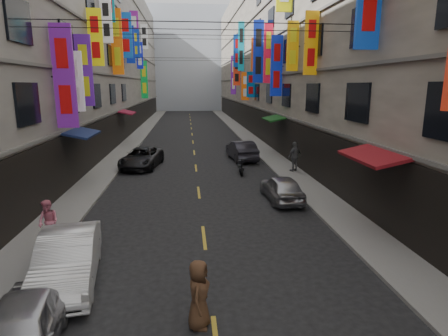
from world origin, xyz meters
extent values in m
cube|color=slate|center=(-6.00, 42.00, 0.06)|extent=(2.00, 90.00, 0.12)
cube|color=slate|center=(6.00, 42.00, 0.06)|extent=(2.00, 90.00, 0.12)
cube|color=gray|center=(-12.00, 42.00, 9.50)|extent=(10.00, 90.00, 19.00)
cube|color=black|center=(-6.95, 42.00, 1.50)|extent=(0.12, 85.50, 3.00)
cube|color=#66635E|center=(-6.94, 42.00, 3.20)|extent=(0.16, 90.00, 0.14)
cube|color=#66635E|center=(-6.94, 42.00, 6.40)|extent=(0.16, 90.00, 0.14)
cube|color=#66635E|center=(-6.94, 42.00, 9.60)|extent=(0.16, 90.00, 0.14)
cube|color=#66635E|center=(-6.94, 42.00, 12.80)|extent=(0.16, 90.00, 0.14)
cube|color=#AEA392|center=(12.00, 42.00, 9.50)|extent=(10.00, 90.00, 19.00)
cube|color=black|center=(6.95, 42.00, 1.50)|extent=(0.12, 85.50, 3.00)
cube|color=#66635E|center=(6.94, 42.00, 3.20)|extent=(0.16, 90.00, 0.14)
cube|color=#66635E|center=(6.94, 42.00, 6.40)|extent=(0.16, 90.00, 0.14)
cube|color=#66635E|center=(6.94, 42.00, 9.60)|extent=(0.16, 90.00, 0.14)
cube|color=#66635E|center=(6.94, 42.00, 12.80)|extent=(0.16, 90.00, 0.14)
cube|color=#B0B8C4|center=(0.00, 92.00, 11.00)|extent=(18.00, 8.00, 22.00)
cube|color=#67198C|center=(-6.40, 24.18, 5.94)|extent=(1.00, 0.18, 4.91)
cylinder|color=black|center=(-6.45, 24.18, 5.94)|extent=(1.10, 0.08, 0.08)
cube|color=silver|center=(-6.46, 26.07, 5.72)|extent=(0.89, 0.18, 3.15)
cylinder|color=black|center=(-6.51, 26.07, 5.72)|extent=(0.99, 0.08, 0.08)
cube|color=orange|center=(6.52, 26.45, 7.84)|extent=(0.76, 0.18, 3.46)
cylinder|color=black|center=(6.57, 26.45, 7.84)|extent=(0.86, 0.08, 0.08)
cube|color=#51198E|center=(-6.45, 28.23, 6.36)|extent=(0.90, 0.18, 4.07)
cylinder|color=black|center=(-6.50, 28.23, 6.36)|extent=(1.00, 0.08, 0.08)
cube|color=#E2A20C|center=(6.52, 30.24, 8.05)|extent=(0.76, 0.18, 3.19)
cylinder|color=black|center=(6.57, 30.24, 8.05)|extent=(0.86, 0.08, 0.08)
cube|color=#FFF00D|center=(-6.43, 31.56, 8.61)|extent=(0.94, 0.18, 3.64)
cylinder|color=black|center=(-6.48, 31.56, 8.61)|extent=(1.04, 0.08, 0.08)
cube|color=#1025C0|center=(6.45, 34.36, 6.98)|extent=(0.90, 0.18, 4.57)
cylinder|color=black|center=(6.50, 34.36, 6.98)|extent=(1.00, 0.08, 0.08)
cube|color=white|center=(-6.48, 35.82, 10.38)|extent=(0.83, 0.18, 3.29)
cylinder|color=black|center=(-6.53, 35.82, 10.38)|extent=(0.93, 0.08, 0.08)
cube|color=red|center=(6.53, 37.96, 8.19)|extent=(0.73, 0.18, 4.95)
cylinder|color=black|center=(6.58, 37.96, 8.19)|extent=(0.83, 0.08, 0.08)
cube|color=orange|center=(-6.42, 39.52, 9.18)|extent=(0.96, 0.18, 5.46)
cylinder|color=black|center=(-6.47, 39.52, 9.18)|extent=(1.06, 0.08, 0.08)
cube|color=#0E24A9|center=(6.41, 41.88, 8.67)|extent=(0.98, 0.18, 5.79)
cylinder|color=black|center=(6.46, 41.88, 8.67)|extent=(1.08, 0.08, 0.08)
cube|color=blue|center=(-6.31, 44.13, 10.28)|extent=(1.17, 0.18, 4.25)
cylinder|color=black|center=(-6.36, 44.13, 10.28)|extent=(1.27, 0.08, 0.08)
cube|color=#E14C15|center=(6.53, 44.43, 8.60)|extent=(0.74, 0.18, 3.31)
cylinder|color=black|center=(6.58, 44.43, 8.60)|extent=(0.84, 0.08, 0.08)
cube|color=#0B4A85|center=(6.45, 46.15, 5.59)|extent=(0.90, 0.18, 2.73)
cylinder|color=black|center=(6.50, 46.15, 5.59)|extent=(1.00, 0.08, 0.08)
cube|color=#0E27AE|center=(-6.45, 47.85, 9.80)|extent=(0.90, 0.18, 3.89)
cylinder|color=black|center=(-6.50, 47.85, 9.80)|extent=(1.00, 0.08, 0.08)
cube|color=#0E2FA8|center=(-6.32, 50.35, 10.14)|extent=(1.16, 0.18, 3.16)
cylinder|color=black|center=(-6.37, 50.35, 10.14)|extent=(1.26, 0.08, 0.08)
cube|color=#E7580C|center=(6.44, 50.05, 5.40)|extent=(0.92, 0.18, 3.26)
cylinder|color=black|center=(6.49, 50.05, 5.40)|extent=(1.02, 0.08, 0.08)
cube|color=#7C1782|center=(-6.40, 51.55, 11.72)|extent=(1.00, 0.18, 4.33)
cylinder|color=black|center=(-6.45, 51.55, 11.72)|extent=(1.10, 0.08, 0.08)
cube|color=#0E8EAB|center=(6.52, 54.26, 10.34)|extent=(0.77, 0.18, 6.03)
cylinder|color=black|center=(6.57, 54.26, 10.34)|extent=(0.87, 0.08, 0.08)
cube|color=#101AC2|center=(-6.49, 56.44, 9.31)|extent=(0.82, 0.18, 3.37)
cylinder|color=black|center=(-6.54, 56.44, 9.31)|extent=(0.92, 0.08, 0.08)
cube|color=#0D3BA0|center=(6.34, 56.34, 9.97)|extent=(1.12, 0.18, 4.16)
cylinder|color=black|center=(6.39, 56.34, 9.97)|extent=(1.22, 0.08, 0.08)
cube|color=#F53917|center=(6.42, 57.68, 7.38)|extent=(0.96, 0.18, 3.76)
cylinder|color=black|center=(6.47, 57.68, 7.38)|extent=(1.06, 0.08, 0.08)
cube|color=#0EA03D|center=(-6.43, 59.89, 6.28)|extent=(0.94, 0.18, 5.17)
cylinder|color=black|center=(-6.48, 59.89, 6.28)|extent=(1.04, 0.08, 0.08)
cube|color=silver|center=(-6.41, 62.34, 12.35)|extent=(0.98, 0.18, 3.42)
cylinder|color=black|center=(-6.46, 62.34, 12.35)|extent=(1.08, 0.08, 0.08)
cube|color=#651B99|center=(6.51, 62.14, 7.00)|extent=(0.77, 0.18, 5.63)
cylinder|color=black|center=(6.56, 62.14, 7.00)|extent=(0.87, 0.08, 0.08)
cube|color=maroon|center=(6.30, 18.00, 3.00)|extent=(1.39, 3.20, 0.41)
cube|color=#16234F|center=(-6.30, 26.00, 3.00)|extent=(1.39, 3.20, 0.41)
cube|color=#144B17|center=(6.30, 34.00, 3.00)|extent=(1.39, 3.20, 0.41)
cube|color=maroon|center=(-6.30, 42.00, 3.00)|extent=(1.39, 3.20, 0.41)
cylinder|color=black|center=(0.00, 22.00, 8.20)|extent=(14.00, 0.04, 0.04)
cylinder|color=black|center=(0.00, 36.00, 9.40)|extent=(14.00, 0.04, 0.04)
cylinder|color=black|center=(0.00, 50.00, 8.60)|extent=(14.00, 0.04, 0.04)
cube|color=gold|center=(0.00, 18.00, 0.01)|extent=(0.12, 2.20, 0.01)
cube|color=gold|center=(0.00, 24.00, 0.01)|extent=(0.12, 2.20, 0.01)
cube|color=gold|center=(0.00, 30.00, 0.01)|extent=(0.12, 2.20, 0.01)
cube|color=gold|center=(0.00, 36.00, 0.01)|extent=(0.12, 2.20, 0.01)
cube|color=gold|center=(0.00, 42.00, 0.01)|extent=(0.12, 2.20, 0.01)
cube|color=gold|center=(0.00, 48.00, 0.01)|extent=(0.12, 2.20, 0.01)
cube|color=gold|center=(0.00, 54.00, 0.01)|extent=(0.12, 2.20, 0.01)
cube|color=gold|center=(0.00, 60.00, 0.01)|extent=(0.12, 2.20, 0.01)
cube|color=gold|center=(0.00, 66.00, 0.01)|extent=(0.12, 2.20, 0.01)
cube|color=gold|center=(0.00, 72.00, 0.01)|extent=(0.12, 2.20, 0.01)
cube|color=gold|center=(0.00, 78.00, 0.01)|extent=(0.12, 2.20, 0.01)
cylinder|color=black|center=(2.78, 27.34, 0.25)|extent=(0.14, 0.51, 0.50)
cylinder|color=black|center=(2.84, 28.64, 0.25)|extent=(0.14, 0.51, 0.50)
cube|color=black|center=(2.81, 27.99, 0.40)|extent=(0.36, 1.31, 0.18)
cube|color=black|center=(2.82, 28.24, 0.75)|extent=(0.35, 0.57, 0.22)
cylinder|color=black|center=(2.78, 27.44, 0.70)|extent=(0.10, 0.36, 0.88)
cylinder|color=black|center=(2.78, 27.44, 1.05)|extent=(0.50, 0.08, 0.06)
imported|color=silver|center=(-4.00, 11.95, 0.63)|extent=(2.03, 3.86, 1.25)
imported|color=white|center=(-4.00, 15.15, 0.72)|extent=(2.17, 4.56, 1.44)
imported|color=black|center=(-3.69, 30.55, 0.67)|extent=(2.94, 5.12, 1.35)
imported|color=#A6A6AA|center=(4.00, 22.21, 0.64)|extent=(1.64, 3.79, 1.27)
imported|color=#2B2A32|center=(3.51, 32.51, 0.74)|extent=(2.00, 4.60, 1.47)
imported|color=pink|center=(-5.40, 17.73, 0.90)|extent=(0.92, 0.83, 1.57)
imported|color=#5F5F62|center=(6.27, 27.89, 1.08)|extent=(1.29, 1.11, 1.92)
imported|color=#513320|center=(-0.35, 12.75, 0.83)|extent=(0.71, 0.91, 1.66)
camera|label=1|loc=(-0.54, 4.95, 5.55)|focal=30.00mm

